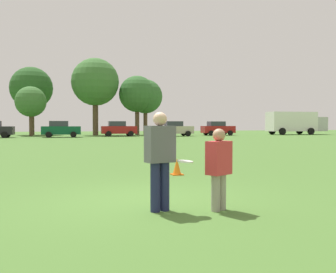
# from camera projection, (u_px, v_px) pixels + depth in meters

# --- Properties ---
(ground_plane) EXTENTS (141.26, 141.26, 0.00)m
(ground_plane) POSITION_uv_depth(u_px,v_px,m) (146.00, 200.00, 7.18)
(ground_plane) COLOR #47702D
(player_thrower) EXTENTS (0.52, 0.36, 1.67)m
(player_thrower) POSITION_uv_depth(u_px,v_px,m) (160.00, 156.00, 6.25)
(player_thrower) COLOR #1E234C
(player_thrower) RESTS_ON ground
(player_defender) EXTENTS (0.50, 0.42, 1.39)m
(player_defender) POSITION_uv_depth(u_px,v_px,m) (219.00, 165.00, 6.32)
(player_defender) COLOR gray
(player_defender) RESTS_ON ground
(frisbee) EXTENTS (0.27, 0.27, 0.05)m
(frisbee) POSITION_uv_depth(u_px,v_px,m) (185.00, 161.00, 6.13)
(frisbee) COLOR white
(traffic_cone) EXTENTS (0.32, 0.32, 0.48)m
(traffic_cone) POSITION_uv_depth(u_px,v_px,m) (177.00, 167.00, 10.78)
(traffic_cone) COLOR #D8590C
(traffic_cone) RESTS_ON ground
(parked_car_center) EXTENTS (4.30, 2.42, 1.82)m
(parked_car_center) POSITION_uv_depth(u_px,v_px,m) (61.00, 129.00, 41.49)
(parked_car_center) COLOR #0C4C2D
(parked_car_center) RESTS_ON ground
(parked_car_mid_right) EXTENTS (4.30, 2.42, 1.82)m
(parked_car_mid_right) POSITION_uv_depth(u_px,v_px,m) (118.00, 129.00, 45.06)
(parked_car_mid_right) COLOR maroon
(parked_car_mid_right) RESTS_ON ground
(parked_car_near_right) EXTENTS (4.30, 2.42, 1.82)m
(parked_car_near_right) POSITION_uv_depth(u_px,v_px,m) (175.00, 129.00, 45.64)
(parked_car_near_right) COLOR #B7AD99
(parked_car_near_right) RESTS_ON ground
(parked_car_far_right) EXTENTS (4.30, 2.42, 1.82)m
(parked_car_far_right) POSITION_uv_depth(u_px,v_px,m) (218.00, 128.00, 48.56)
(parked_car_far_right) COLOR maroon
(parked_car_far_right) RESTS_ON ground
(box_truck) EXTENTS (8.63, 3.35, 3.18)m
(box_truck) POSITION_uv_depth(u_px,v_px,m) (295.00, 122.00, 52.70)
(box_truck) COLOR white
(box_truck) RESTS_ON ground
(tree_west_oak) EXTENTS (5.70, 5.70, 9.25)m
(tree_west_oak) POSITION_uv_depth(u_px,v_px,m) (31.00, 88.00, 50.79)
(tree_west_oak) COLOR brown
(tree_west_oak) RESTS_ON ground
(tree_west_maple) EXTENTS (3.81, 3.81, 6.19)m
(tree_west_maple) POSITION_uv_depth(u_px,v_px,m) (31.00, 102.00, 46.52)
(tree_west_maple) COLOR brown
(tree_west_maple) RESTS_ON ground
(tree_center_elm) EXTENTS (6.27, 6.27, 10.20)m
(tree_center_elm) POSITION_uv_depth(u_px,v_px,m) (95.00, 82.00, 49.39)
(tree_center_elm) COLOR brown
(tree_center_elm) RESTS_ON ground
(tree_east_birch) EXTENTS (4.95, 4.95, 8.05)m
(tree_east_birch) POSITION_uv_depth(u_px,v_px,m) (137.00, 94.00, 50.75)
(tree_east_birch) COLOR brown
(tree_east_birch) RESTS_ON ground
(tree_east_oak) EXTENTS (4.71, 4.71, 7.66)m
(tree_east_oak) POSITION_uv_depth(u_px,v_px,m) (145.00, 97.00, 51.51)
(tree_east_oak) COLOR brown
(tree_east_oak) RESTS_ON ground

